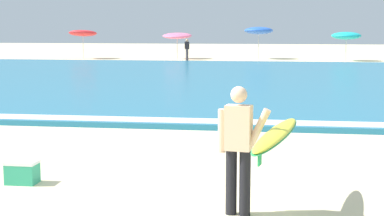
{
  "coord_description": "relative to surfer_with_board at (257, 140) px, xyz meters",
  "views": [
    {
      "loc": [
        1.81,
        -8.97,
        2.51
      ],
      "look_at": [
        0.2,
        1.67,
        1.1
      ],
      "focal_mm": 58.63,
      "sensor_mm": 36.0,
      "label": 1
    }
  ],
  "objects": [
    {
      "name": "ground_plane",
      "position": [
        -1.45,
        0.87,
        -1.04
      ],
      "size": [
        160.0,
        160.0,
        0.0
      ],
      "primitive_type": "plane",
      "color": "beige"
    },
    {
      "name": "sea",
      "position": [
        -1.45,
        20.73,
        -0.97
      ],
      "size": [
        120.0,
        28.0,
        0.14
      ],
      "primitive_type": "cube",
      "color": "teal",
      "rests_on": "ground"
    },
    {
      "name": "surf_foam",
      "position": [
        -1.45,
        7.33,
        -0.89
      ],
      "size": [
        120.0,
        0.84,
        0.01
      ],
      "primitive_type": "cube",
      "color": "white",
      "rests_on": "sea"
    },
    {
      "name": "surfer_with_board",
      "position": [
        0.0,
        0.0,
        0.0
      ],
      "size": [
        1.15,
        2.86,
        1.73
      ],
      "color": "black",
      "rests_on": "ground"
    },
    {
      "name": "beach_umbrella_0",
      "position": [
        -15.27,
        38.74,
        0.93
      ],
      "size": [
        2.15,
        2.19,
        2.3
      ],
      "color": "beige",
      "rests_on": "ground"
    },
    {
      "name": "beach_umbrella_1",
      "position": [
        -8.04,
        39.67,
        0.74
      ],
      "size": [
        2.25,
        2.28,
        2.08
      ],
      "color": "beige",
      "rests_on": "ground"
    },
    {
      "name": "beach_umbrella_2",
      "position": [
        -1.83,
        40.44,
        1.13
      ],
      "size": [
        2.2,
        2.21,
        2.47
      ],
      "color": "beige",
      "rests_on": "ground"
    },
    {
      "name": "beach_umbrella_3",
      "position": [
        4.56,
        38.54,
        0.78
      ],
      "size": [
        2.13,
        2.14,
        2.11
      ],
      "color": "beige",
      "rests_on": "ground"
    },
    {
      "name": "beachgoer_near_row_left",
      "position": [
        -6.9,
        37.36,
        -0.19
      ],
      "size": [
        0.32,
        0.2,
        1.58
      ],
      "color": "#383842",
      "rests_on": "ground"
    },
    {
      "name": "cooler_box",
      "position": [
        -3.8,
        1.2,
        -0.85
      ],
      "size": [
        0.49,
        0.35,
        0.37
      ],
      "color": "#2D9E75",
      "rests_on": "ground"
    }
  ]
}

